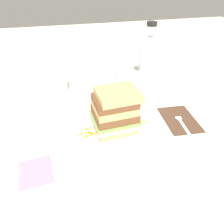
{
  "coord_description": "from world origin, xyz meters",
  "views": [
    {
      "loc": [
        -0.13,
        -0.47,
        0.42
      ],
      "look_at": [
        -0.01,
        0.04,
        0.05
      ],
      "focal_mm": 33.44,
      "sensor_mm": 36.0,
      "label": 1
    }
  ],
  "objects_px": {
    "main_plate": "(114,130)",
    "sandwich": "(115,111)",
    "empty_tumbler_0": "(59,83)",
    "empty_tumbler_3": "(82,75)",
    "empty_tumbler_2": "(54,75)",
    "water_bottle": "(148,61)",
    "juice_glass": "(131,84)",
    "napkin_pink": "(36,172)",
    "fork": "(182,123)",
    "empty_tumbler_1": "(108,79)",
    "knife": "(55,144)",
    "napkin_dark": "(179,119)"
  },
  "relations": [
    {
      "from": "main_plate",
      "to": "sandwich",
      "type": "relative_size",
      "value": 2.14
    },
    {
      "from": "empty_tumbler_0",
      "to": "empty_tumbler_3",
      "type": "xyz_separation_m",
      "value": [
        0.1,
        0.07,
        -0.01
      ]
    },
    {
      "from": "empty_tumbler_0",
      "to": "empty_tumbler_2",
      "type": "height_order",
      "value": "empty_tumbler_0"
    },
    {
      "from": "sandwich",
      "to": "empty_tumbler_3",
      "type": "height_order",
      "value": "sandwich"
    },
    {
      "from": "water_bottle",
      "to": "empty_tumbler_0",
      "type": "xyz_separation_m",
      "value": [
        -0.36,
        0.03,
        -0.07
      ]
    },
    {
      "from": "juice_glass",
      "to": "napkin_pink",
      "type": "xyz_separation_m",
      "value": [
        -0.35,
        -0.32,
        -0.04
      ]
    },
    {
      "from": "juice_glass",
      "to": "sandwich",
      "type": "bearing_deg",
      "value": -119.11
    },
    {
      "from": "fork",
      "to": "empty_tumbler_1",
      "type": "xyz_separation_m",
      "value": [
        -0.18,
        0.29,
        0.04
      ]
    },
    {
      "from": "knife",
      "to": "empty_tumbler_3",
      "type": "relative_size",
      "value": 2.81
    },
    {
      "from": "sandwich",
      "to": "empty_tumbler_2",
      "type": "bearing_deg",
      "value": 114.19
    },
    {
      "from": "napkin_dark",
      "to": "napkin_pink",
      "type": "distance_m",
      "value": 0.47
    },
    {
      "from": "fork",
      "to": "sandwich",
      "type": "bearing_deg",
      "value": 176.64
    },
    {
      "from": "juice_glass",
      "to": "water_bottle",
      "type": "bearing_deg",
      "value": 24.45
    },
    {
      "from": "main_plate",
      "to": "empty_tumbler_3",
      "type": "relative_size",
      "value": 3.97
    },
    {
      "from": "main_plate",
      "to": "empty_tumbler_0",
      "type": "height_order",
      "value": "empty_tumbler_0"
    },
    {
      "from": "main_plate",
      "to": "napkin_pink",
      "type": "distance_m",
      "value": 0.25
    },
    {
      "from": "juice_glass",
      "to": "napkin_pink",
      "type": "height_order",
      "value": "juice_glass"
    },
    {
      "from": "juice_glass",
      "to": "empty_tumbler_1",
      "type": "height_order",
      "value": "empty_tumbler_1"
    },
    {
      "from": "main_plate",
      "to": "knife",
      "type": "xyz_separation_m",
      "value": [
        -0.18,
        -0.01,
        -0.01
      ]
    },
    {
      "from": "fork",
      "to": "empty_tumbler_3",
      "type": "relative_size",
      "value": 2.33
    },
    {
      "from": "napkin_dark",
      "to": "empty_tumbler_0",
      "type": "relative_size",
      "value": 1.64
    },
    {
      "from": "main_plate",
      "to": "juice_glass",
      "type": "xyz_separation_m",
      "value": [
        0.12,
        0.22,
        0.03
      ]
    },
    {
      "from": "main_plate",
      "to": "knife",
      "type": "distance_m",
      "value": 0.18
    },
    {
      "from": "knife",
      "to": "juice_glass",
      "type": "distance_m",
      "value": 0.38
    },
    {
      "from": "main_plate",
      "to": "napkin_pink",
      "type": "relative_size",
      "value": 3.04
    },
    {
      "from": "napkin_pink",
      "to": "empty_tumbler_1",
      "type": "bearing_deg",
      "value": 54.18
    },
    {
      "from": "napkin_dark",
      "to": "knife",
      "type": "distance_m",
      "value": 0.41
    },
    {
      "from": "main_plate",
      "to": "napkin_dark",
      "type": "height_order",
      "value": "main_plate"
    },
    {
      "from": "napkin_dark",
      "to": "juice_glass",
      "type": "distance_m",
      "value": 0.24
    },
    {
      "from": "sandwich",
      "to": "napkin_pink",
      "type": "xyz_separation_m",
      "value": [
        -0.23,
        -0.1,
        -0.08
      ]
    },
    {
      "from": "water_bottle",
      "to": "empty_tumbler_0",
      "type": "bearing_deg",
      "value": 175.24
    },
    {
      "from": "sandwich",
      "to": "empty_tumbler_1",
      "type": "xyz_separation_m",
      "value": [
        0.05,
        0.28,
        -0.03
      ]
    },
    {
      "from": "fork",
      "to": "empty_tumbler_3",
      "type": "bearing_deg",
      "value": 126.59
    },
    {
      "from": "empty_tumbler_0",
      "to": "knife",
      "type": "bearing_deg",
      "value": -95.17
    },
    {
      "from": "fork",
      "to": "juice_glass",
      "type": "height_order",
      "value": "juice_glass"
    },
    {
      "from": "empty_tumbler_2",
      "to": "empty_tumbler_0",
      "type": "bearing_deg",
      "value": -79.12
    },
    {
      "from": "main_plate",
      "to": "fork",
      "type": "distance_m",
      "value": 0.22
    },
    {
      "from": "juice_glass",
      "to": "fork",
      "type": "bearing_deg",
      "value": -66.64
    },
    {
      "from": "empty_tumbler_1",
      "to": "empty_tumbler_2",
      "type": "relative_size",
      "value": 1.13
    },
    {
      "from": "sandwich",
      "to": "empty_tumbler_0",
      "type": "height_order",
      "value": "sandwich"
    },
    {
      "from": "water_bottle",
      "to": "empty_tumbler_1",
      "type": "bearing_deg",
      "value": 171.9
    },
    {
      "from": "empty_tumbler_2",
      "to": "main_plate",
      "type": "bearing_deg",
      "value": -65.93
    },
    {
      "from": "juice_glass",
      "to": "water_bottle",
      "type": "relative_size",
      "value": 0.32
    },
    {
      "from": "knife",
      "to": "water_bottle",
      "type": "xyz_separation_m",
      "value": [
        0.38,
        0.27,
        0.11
      ]
    },
    {
      "from": "main_plate",
      "to": "knife",
      "type": "height_order",
      "value": "main_plate"
    },
    {
      "from": "knife",
      "to": "water_bottle",
      "type": "distance_m",
      "value": 0.48
    },
    {
      "from": "fork",
      "to": "napkin_pink",
      "type": "xyz_separation_m",
      "value": [
        -0.45,
        -0.09,
        -0.0
      ]
    },
    {
      "from": "empty_tumbler_1",
      "to": "napkin_dark",
      "type": "bearing_deg",
      "value": -56.24
    },
    {
      "from": "sandwich",
      "to": "napkin_dark",
      "type": "relative_size",
      "value": 0.87
    },
    {
      "from": "water_bottle",
      "to": "empty_tumbler_2",
      "type": "relative_size",
      "value": 3.28
    }
  ]
}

